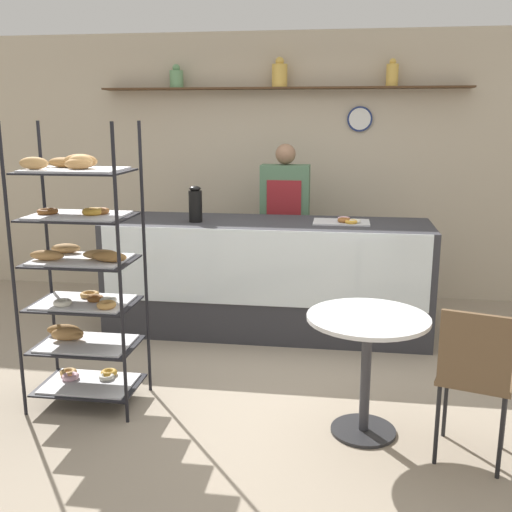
{
  "coord_description": "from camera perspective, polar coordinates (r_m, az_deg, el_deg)",
  "views": [
    {
      "loc": [
        0.64,
        -4.0,
        1.86
      ],
      "look_at": [
        0.0,
        0.36,
        0.84
      ],
      "focal_mm": 42.0,
      "sensor_mm": 36.0,
      "label": 1
    }
  ],
  "objects": [
    {
      "name": "pastry_rack",
      "position": [
        3.98,
        -16.37,
        -1.57
      ],
      "size": [
        0.7,
        0.48,
        1.84
      ],
      "color": "black",
      "rests_on": "ground_plane"
    },
    {
      "name": "cafe_chair",
      "position": [
        3.44,
        20.12,
        -10.13
      ],
      "size": [
        0.47,
        0.47,
        0.89
      ],
      "rotation": [
        0.0,
        0.0,
        9.13
      ],
      "color": "black",
      "rests_on": "ground_plane"
    },
    {
      "name": "coffee_carafe",
      "position": [
        5.14,
        -5.79,
        4.91
      ],
      "size": [
        0.11,
        0.11,
        0.31
      ],
      "color": "black",
      "rests_on": "display_counter"
    },
    {
      "name": "back_wall",
      "position": [
        6.33,
        2.55,
        8.61
      ],
      "size": [
        10.0,
        0.3,
        2.7
      ],
      "color": "beige",
      "rests_on": "ground_plane"
    },
    {
      "name": "display_counter",
      "position": [
        5.26,
        1.06,
        -1.98
      ],
      "size": [
        2.79,
        0.8,
        0.98
      ],
      "color": "#333338",
      "rests_on": "ground_plane"
    },
    {
      "name": "ground_plane",
      "position": [
        4.46,
        -0.69,
        -11.59
      ],
      "size": [
        14.0,
        14.0,
        0.0
      ],
      "primitive_type": "plane",
      "color": "gray"
    },
    {
      "name": "donut_tray_counter",
      "position": [
        5.13,
        8.42,
        3.29
      ],
      "size": [
        0.47,
        0.31,
        0.05
      ],
      "color": "silver",
      "rests_on": "display_counter"
    },
    {
      "name": "person_worker",
      "position": [
        5.77,
        2.76,
        3.27
      ],
      "size": [
        0.46,
        0.23,
        1.62
      ],
      "color": "#282833",
      "rests_on": "ground_plane"
    },
    {
      "name": "cafe_table",
      "position": [
        3.6,
        10.52,
        -8.38
      ],
      "size": [
        0.71,
        0.71,
        0.74
      ],
      "color": "#262628",
      "rests_on": "ground_plane"
    }
  ]
}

